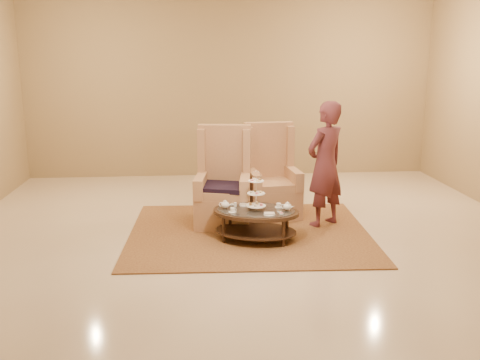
{
  "coord_description": "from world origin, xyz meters",
  "views": [
    {
      "loc": [
        -0.67,
        -6.64,
        2.43
      ],
      "look_at": [
        -0.12,
        0.2,
        0.79
      ],
      "focal_mm": 40.0,
      "sensor_mm": 36.0,
      "label": 1
    }
  ],
  "objects": [
    {
      "name": "armchair_left",
      "position": [
        -0.3,
        0.81,
        0.48
      ],
      "size": [
        0.86,
        0.88,
        1.42
      ],
      "rotation": [
        0.0,
        0.0,
        -0.13
      ],
      "color": "tan",
      "rests_on": "ground"
    },
    {
      "name": "tea_table",
      "position": [
        0.08,
        0.04,
        0.34
      ],
      "size": [
        1.3,
        1.06,
        0.95
      ],
      "rotation": [
        0.0,
        0.0,
        -0.27
      ],
      "color": "black",
      "rests_on": "ground"
    },
    {
      "name": "wall_back",
      "position": [
        0.0,
        4.0,
        1.75
      ],
      "size": [
        8.0,
        0.04,
        3.5
      ],
      "primitive_type": "cube",
      "color": "#9A7E54",
      "rests_on": "ground"
    },
    {
      "name": "rug",
      "position": [
        0.02,
        0.33,
        0.01
      ],
      "size": [
        3.36,
        2.84,
        0.02
      ],
      "rotation": [
        0.0,
        0.0,
        -0.04
      ],
      "color": "olive",
      "rests_on": "ground"
    },
    {
      "name": "armchair_right",
      "position": [
        0.44,
        1.2,
        0.47
      ],
      "size": [
        0.83,
        0.85,
        1.4
      ],
      "rotation": [
        0.0,
        0.0,
        0.1
      ],
      "color": "tan",
      "rests_on": "ground"
    },
    {
      "name": "ceiling",
      "position": [
        0.0,
        0.0,
        0.0
      ],
      "size": [
        8.0,
        8.0,
        0.02
      ],
      "primitive_type": "cube",
      "color": "beige",
      "rests_on": "ground"
    },
    {
      "name": "ground",
      "position": [
        0.0,
        0.0,
        0.0
      ],
      "size": [
        8.0,
        8.0,
        0.0
      ],
      "primitive_type": "plane",
      "color": "beige",
      "rests_on": "ground"
    },
    {
      "name": "person",
      "position": [
        1.12,
        0.59,
        0.89
      ],
      "size": [
        0.78,
        0.72,
        1.79
      ],
      "rotation": [
        0.0,
        0.0,
        3.74
      ],
      "color": "#5C272C",
      "rests_on": "ground"
    }
  ]
}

